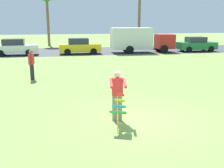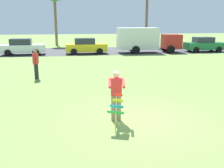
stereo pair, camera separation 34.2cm
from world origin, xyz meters
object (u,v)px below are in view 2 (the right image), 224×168
kite_held (117,108)px  parked_car_yellow (86,46)px  person_kite_flyer (116,94)px  parked_car_white (22,47)px  parked_truck_red_cab (145,39)px  person_walker_near (36,63)px  parked_car_green (204,45)px

kite_held → parked_car_yellow: bearing=90.1°
person_kite_flyer → kite_held: size_ratio=1.53×
person_kite_flyer → parked_car_white: 19.99m
parked_truck_red_cab → person_walker_near: size_ratio=3.90×
parked_car_white → person_kite_flyer: bearing=-71.2°
parked_car_white → person_walker_near: size_ratio=2.46×
kite_held → parked_car_yellow: 19.75m
parked_car_yellow → parked_car_green: size_ratio=1.00×
person_kite_flyer → parked_truck_red_cab: (6.12, 18.92, 0.46)m
kite_held → person_walker_near: person_walker_near is taller
parked_car_green → parked_car_white: bearing=-180.0°
parked_truck_red_cab → person_walker_near: 15.20m
person_kite_flyer → parked_car_green: size_ratio=0.41×
parked_car_white → parked_truck_red_cab: (12.56, 0.00, 0.64)m
parked_car_green → parked_car_yellow: bearing=-180.0°
kite_held → parked_car_green: (12.90, 19.75, 0.02)m
parked_car_yellow → person_walker_near: bearing=-106.4°
parked_car_green → parked_truck_red_cab: bearing=-180.0°
parked_truck_red_cab → kite_held: bearing=-107.5°
parked_car_white → parked_truck_red_cab: bearing=0.0°
person_kite_flyer → kite_held: bearing=-98.2°
person_walker_near → parked_truck_red_cab: bearing=50.3°
parked_car_yellow → parked_car_green: bearing=0.0°
parked_car_yellow → parked_car_green: same height
kite_held → parked_car_green: size_ratio=0.27×
parked_car_yellow → person_kite_flyer: bearing=-89.6°
person_kite_flyer → parked_truck_red_cab: parked_truck_red_cab is taller
person_kite_flyer → parked_car_yellow: person_kite_flyer is taller
kite_held → person_walker_near: (-3.46, 8.06, 0.18)m
parked_car_yellow → parked_truck_red_cab: size_ratio=0.63×
parked_car_white → person_walker_near: person_walker_near is taller
parked_car_white → parked_car_green: bearing=0.0°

